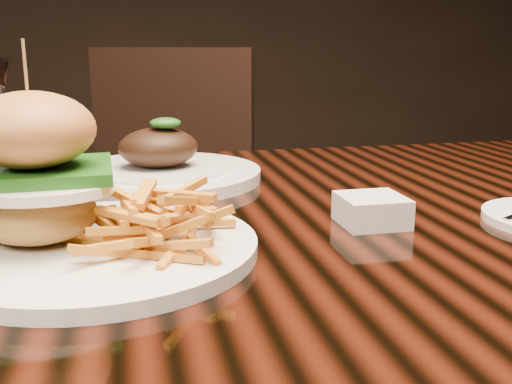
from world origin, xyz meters
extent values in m
cube|color=black|center=(0.00, 0.00, 0.73)|extent=(1.60, 0.90, 0.04)
cylinder|color=white|center=(-0.17, -0.12, 0.76)|extent=(0.32, 0.32, 0.01)
ellipsoid|color=olive|center=(-0.22, -0.11, 0.79)|extent=(0.12, 0.12, 0.05)
ellipsoid|color=silver|center=(-0.22, -0.13, 0.82)|extent=(0.13, 0.11, 0.01)
ellipsoid|color=orange|center=(-0.19, -0.14, 0.83)|extent=(0.03, 0.03, 0.01)
cube|color=#275D17|center=(-0.22, -0.11, 0.83)|extent=(0.14, 0.13, 0.01)
ellipsoid|color=#A25D2C|center=(-0.22, -0.11, 0.88)|extent=(0.12, 0.12, 0.07)
cylinder|color=olive|center=(-0.22, -0.11, 0.91)|extent=(0.00, 0.00, 0.10)
cube|color=white|center=(0.14, -0.08, 0.77)|extent=(0.07, 0.07, 0.03)
cylinder|color=white|center=(-0.09, 0.21, 0.76)|extent=(0.32, 0.32, 0.02)
cylinder|color=white|center=(-0.09, 0.21, 0.76)|extent=(0.23, 0.23, 0.02)
ellipsoid|color=black|center=(-0.09, 0.21, 0.80)|extent=(0.12, 0.10, 0.06)
ellipsoid|color=#275D17|center=(-0.08, 0.20, 0.84)|extent=(0.05, 0.03, 0.02)
cube|color=black|center=(-0.08, 0.80, 0.45)|extent=(0.60, 0.60, 0.06)
cube|color=black|center=(0.00, 0.99, 0.70)|extent=(0.45, 0.22, 0.50)
cylinder|color=black|center=(-0.32, 0.69, 0.23)|extent=(0.04, 0.04, 0.45)
cylinder|color=black|center=(0.03, 0.55, 0.23)|extent=(0.04, 0.04, 0.45)
cylinder|color=black|center=(-0.18, 1.05, 0.23)|extent=(0.04, 0.04, 0.45)
cylinder|color=black|center=(0.17, 0.91, 0.23)|extent=(0.04, 0.04, 0.45)
camera|label=1|loc=(-0.14, -0.71, 0.96)|focal=42.00mm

